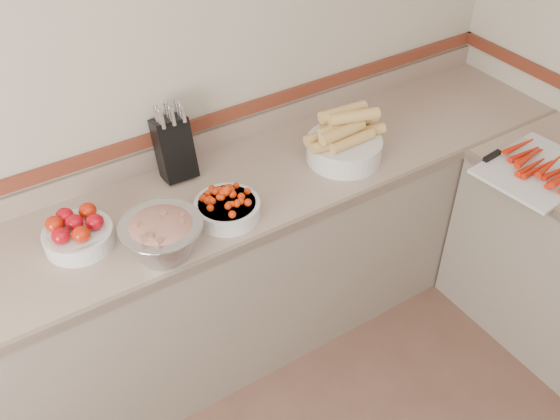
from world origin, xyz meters
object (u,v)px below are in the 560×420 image
tomato_bowl (77,233)px  cutting_board (539,168)px  cherry_tomato_bowl (227,206)px  corn_bowl (345,142)px  knife_block (174,147)px  rhubarb_bowl (162,235)px

tomato_bowl → cutting_board: bearing=-18.9°
tomato_bowl → cherry_tomato_bowl: size_ratio=0.99×
tomato_bowl → cherry_tomato_bowl: (0.55, -0.16, -0.01)m
cherry_tomato_bowl → corn_bowl: (0.63, 0.07, 0.04)m
knife_block → corn_bowl: size_ratio=0.93×
knife_block → rhubarb_bowl: knife_block is taller
knife_block → cutting_board: size_ratio=0.66×
tomato_bowl → rhubarb_bowl: rhubarb_bowl is taller
rhubarb_bowl → cherry_tomato_bowl: bearing=12.0°
corn_bowl → cutting_board: (0.65, -0.54, -0.07)m
knife_block → corn_bowl: bearing=-23.8°
tomato_bowl → cutting_board: 1.93m
knife_block → cutting_board: (1.32, -0.84, -0.12)m
cherry_tomato_bowl → rhubarb_bowl: bearing=-168.0°
tomato_bowl → knife_block: bearing=22.5°
knife_block → cherry_tomato_bowl: bearing=-82.9°
rhubarb_bowl → cutting_board: size_ratio=0.59×
cherry_tomato_bowl → cutting_board: cherry_tomato_bowl is taller
cherry_tomato_bowl → knife_block: bearing=97.1°
knife_block → cutting_board: bearing=-32.3°
corn_bowl → rhubarb_bowl: corn_bowl is taller
cherry_tomato_bowl → corn_bowl: bearing=6.2°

